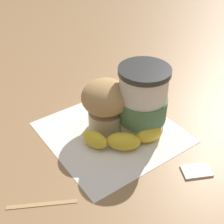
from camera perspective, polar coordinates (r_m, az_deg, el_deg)
name	(u,v)px	position (r m, az deg, el deg)	size (l,w,h in m)	color
ground_plane	(112,132)	(0.63, 0.00, -3.73)	(3.00, 3.00, 0.00)	#936D47
paper_napkin	(112,132)	(0.63, 0.00, -3.68)	(0.25, 0.25, 0.00)	white
coffee_cup	(142,102)	(0.60, 5.59, 1.88)	(0.10, 0.10, 0.14)	silver
muffin	(105,103)	(0.60, -1.28, 1.65)	(0.09, 0.09, 0.11)	beige
banana	(123,139)	(0.59, 1.99, -4.92)	(0.14, 0.10, 0.03)	gold
sugar_packet	(197,170)	(0.57, 15.22, -10.23)	(0.05, 0.03, 0.01)	white
wooden_stirrer	(42,204)	(0.52, -12.70, -16.12)	(0.11, 0.01, 0.00)	tan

